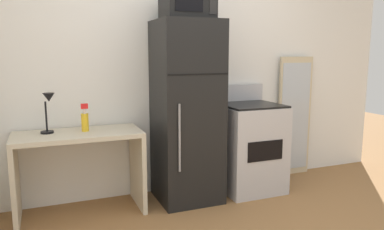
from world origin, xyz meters
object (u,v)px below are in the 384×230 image
desk (79,158)px  refrigerator (187,112)px  desk_lamp (48,106)px  microwave (187,5)px  oven_range (249,147)px  leaning_mirror (294,116)px  spray_bottle (85,120)px

desk → refrigerator: refrigerator is taller
desk_lamp → refrigerator: refrigerator is taller
microwave → oven_range: microwave is taller
microwave → oven_range: size_ratio=0.42×
desk_lamp → microwave: microwave is taller
oven_range → leaning_mirror: 0.83m
refrigerator → spray_bottle: bearing=176.5°
desk → refrigerator: 1.08m
desk_lamp → oven_range: desk_lamp is taller
microwave → desk: bearing=177.2°
spray_bottle → leaning_mirror: leaning_mirror is taller
spray_bottle → refrigerator: 0.95m
desk → spray_bottle: size_ratio=4.39×
desk → microwave: (1.02, -0.05, 1.36)m
desk_lamp → refrigerator: size_ratio=0.20×
spray_bottle → oven_range: bearing=-2.2°
refrigerator → oven_range: refrigerator is taller
desk → leaning_mirror: leaning_mirror is taller
refrigerator → oven_range: 0.81m
refrigerator → oven_range: size_ratio=1.59×
desk → oven_range: oven_range is taller
oven_range → leaning_mirror: (0.76, 0.26, 0.23)m
spray_bottle → oven_range: oven_range is taller
desk → microwave: microwave is taller
refrigerator → microwave: size_ratio=3.79×
desk → leaning_mirror: bearing=5.1°
desk → desk_lamp: bearing=167.1°
microwave → desk_lamp: bearing=175.4°
desk_lamp → leaning_mirror: (2.71, 0.17, -0.29)m
refrigerator → desk_lamp: bearing=176.3°
microwave → oven_range: 1.57m
spray_bottle → oven_range: size_ratio=0.23×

